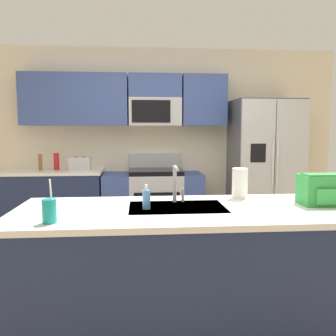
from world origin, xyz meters
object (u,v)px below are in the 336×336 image
(refrigerator, at_px, (264,167))
(bottle_red, at_px, (56,162))
(range_oven, at_px, (153,202))
(sink_faucet, at_px, (176,181))
(pepper_mill, at_px, (40,162))
(backpack, at_px, (323,189))
(drink_cup_teal, at_px, (49,211))
(soap_dispenser, at_px, (146,199))
(toaster, at_px, (80,164))
(paper_towel_roll, at_px, (240,183))

(refrigerator, height_order, bottle_red, refrigerator)
(range_oven, relative_size, sink_faucet, 4.82)
(pepper_mill, xyz_separation_m, backpack, (2.66, -2.37, 0.01))
(drink_cup_teal, bearing_deg, soap_dispenser, 28.94)
(toaster, xyz_separation_m, sink_faucet, (1.07, -2.17, 0.08))
(toaster, bearing_deg, range_oven, 3.06)
(refrigerator, distance_m, pepper_mill, 3.07)
(toaster, bearing_deg, drink_cup_teal, -84.34)
(refrigerator, bearing_deg, toaster, 179.56)
(paper_towel_roll, bearing_deg, drink_cup_teal, -154.11)
(range_oven, height_order, sink_faucet, sink_faucet)
(toaster, distance_m, sink_faucet, 2.42)
(drink_cup_teal, height_order, soap_dispenser, drink_cup_teal)
(sink_faucet, bearing_deg, backpack, -8.52)
(drink_cup_teal, bearing_deg, backpack, 10.61)
(toaster, bearing_deg, refrigerator, -0.44)
(toaster, bearing_deg, soap_dispenser, -70.35)
(bottle_red, xyz_separation_m, sink_faucet, (1.39, -2.25, 0.05))
(refrigerator, relative_size, paper_towel_roll, 7.71)
(refrigerator, height_order, toaster, refrigerator)
(soap_dispenser, height_order, backpack, backpack)
(pepper_mill, xyz_separation_m, drink_cup_teal, (0.79, -2.72, -0.04))
(sink_faucet, xyz_separation_m, drink_cup_teal, (-0.80, -0.51, -0.09))
(pepper_mill, bearing_deg, bottle_red, 9.15)
(refrigerator, distance_m, paper_towel_roll, 2.22)
(bottle_red, relative_size, drink_cup_teal, 0.87)
(bottle_red, distance_m, sink_faucet, 2.65)
(paper_towel_roll, bearing_deg, refrigerator, 64.94)
(toaster, bearing_deg, paper_towel_roll, -51.82)
(drink_cup_teal, xyz_separation_m, soap_dispenser, (0.58, 0.32, -0.00))
(paper_towel_roll, relative_size, backpack, 0.75)
(soap_dispenser, distance_m, paper_towel_roll, 0.82)
(toaster, bearing_deg, bottle_red, 165.76)
(backpack, bearing_deg, refrigerator, 80.00)
(bottle_red, height_order, drink_cup_teal, drink_cup_teal)
(refrigerator, height_order, backpack, refrigerator)
(range_oven, distance_m, bottle_red, 1.43)
(backpack, bearing_deg, range_oven, 115.76)
(range_oven, xyz_separation_m, refrigerator, (1.55, -0.07, 0.48))
(refrigerator, xyz_separation_m, toaster, (-2.53, 0.02, 0.07))
(bottle_red, height_order, soap_dispenser, bottle_red)
(range_oven, xyz_separation_m, paper_towel_roll, (0.61, -2.08, 0.58))
(pepper_mill, relative_size, soap_dispenser, 1.29)
(backpack, bearing_deg, sink_faucet, 171.48)
(toaster, relative_size, sink_faucet, 0.99)
(range_oven, distance_m, paper_towel_roll, 2.24)
(refrigerator, height_order, pepper_mill, refrigerator)
(range_oven, distance_m, soap_dispenser, 2.47)
(backpack, bearing_deg, paper_towel_roll, 150.87)
(soap_dispenser, distance_m, backpack, 1.29)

